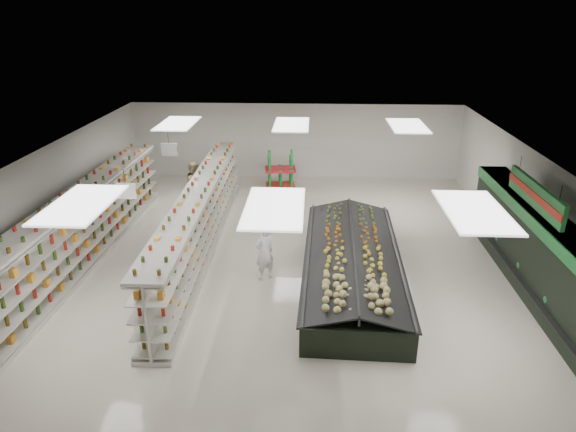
# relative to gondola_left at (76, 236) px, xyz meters

# --- Properties ---
(floor) EXTENTS (16.00, 16.00, 0.00)m
(floor) POSITION_rel_gondola_left_xyz_m (5.86, 0.80, -0.95)
(floor) COLOR beige
(floor) RESTS_ON ground
(ceiling) EXTENTS (14.00, 16.00, 0.02)m
(ceiling) POSITION_rel_gondola_left_xyz_m (5.86, 0.80, 2.25)
(ceiling) COLOR white
(ceiling) RESTS_ON wall_back
(wall_back) EXTENTS (14.00, 0.02, 3.20)m
(wall_back) POSITION_rel_gondola_left_xyz_m (5.86, 8.80, 0.65)
(wall_back) COLOR silver
(wall_back) RESTS_ON floor
(wall_front) EXTENTS (14.00, 0.02, 3.20)m
(wall_front) POSITION_rel_gondola_left_xyz_m (5.86, -7.20, 0.65)
(wall_front) COLOR silver
(wall_front) RESTS_ON floor
(wall_left) EXTENTS (0.02, 16.00, 3.20)m
(wall_left) POSITION_rel_gondola_left_xyz_m (-1.14, 0.80, 0.65)
(wall_left) COLOR silver
(wall_left) RESTS_ON floor
(wall_right) EXTENTS (0.02, 16.00, 3.20)m
(wall_right) POSITION_rel_gondola_left_xyz_m (12.86, 0.80, 0.65)
(wall_right) COLOR silver
(wall_right) RESTS_ON floor
(produce_wall_case) EXTENTS (0.93, 8.00, 2.20)m
(produce_wall_case) POSITION_rel_gondola_left_xyz_m (12.39, -0.70, 0.29)
(produce_wall_case) COLOR black
(produce_wall_case) RESTS_ON floor
(aisle_sign_near) EXTENTS (0.52, 0.06, 0.75)m
(aisle_sign_near) POSITION_rel_gondola_left_xyz_m (2.06, -1.20, 1.80)
(aisle_sign_near) COLOR white
(aisle_sign_near) RESTS_ON ceiling
(aisle_sign_far) EXTENTS (0.52, 0.06, 0.75)m
(aisle_sign_far) POSITION_rel_gondola_left_xyz_m (2.06, 2.80, 1.80)
(aisle_sign_far) COLOR white
(aisle_sign_far) RESTS_ON ceiling
(hortifruti_banner) EXTENTS (0.12, 3.20, 0.95)m
(hortifruti_banner) POSITION_rel_gondola_left_xyz_m (12.11, -0.70, 1.70)
(hortifruti_banner) COLOR #1D6F30
(hortifruti_banner) RESTS_ON ceiling
(gondola_left) EXTENTS (1.10, 11.99, 2.08)m
(gondola_left) POSITION_rel_gondola_left_xyz_m (0.00, 0.00, 0.00)
(gondola_left) COLOR silver
(gondola_left) RESTS_ON floor
(gondola_center) EXTENTS (1.03, 11.37, 1.97)m
(gondola_center) POSITION_rel_gondola_left_xyz_m (3.27, 1.33, -0.05)
(gondola_center) COLOR silver
(gondola_center) RESTS_ON floor
(produce_island) EXTENTS (2.82, 7.25, 1.07)m
(produce_island) POSITION_rel_gondola_left_xyz_m (7.75, -0.33, -0.47)
(produce_island) COLOR black
(produce_island) RESTS_ON floor
(soda_endcap) EXTENTS (1.32, 0.98, 1.57)m
(soda_endcap) POSITION_rel_gondola_left_xyz_m (5.31, 7.14, -0.19)
(soda_endcap) COLOR #B32014
(soda_endcap) RESTS_ON floor
(shopper_main) EXTENTS (0.69, 0.66, 1.59)m
(shopper_main) POSITION_rel_gondola_left_xyz_m (5.37, -0.46, -0.16)
(shopper_main) COLOR white
(shopper_main) RESTS_ON floor
(shopper_background) EXTENTS (0.89, 1.03, 1.82)m
(shopper_background) POSITION_rel_gondola_left_xyz_m (2.37, 4.69, -0.04)
(shopper_background) COLOR tan
(shopper_background) RESTS_ON floor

